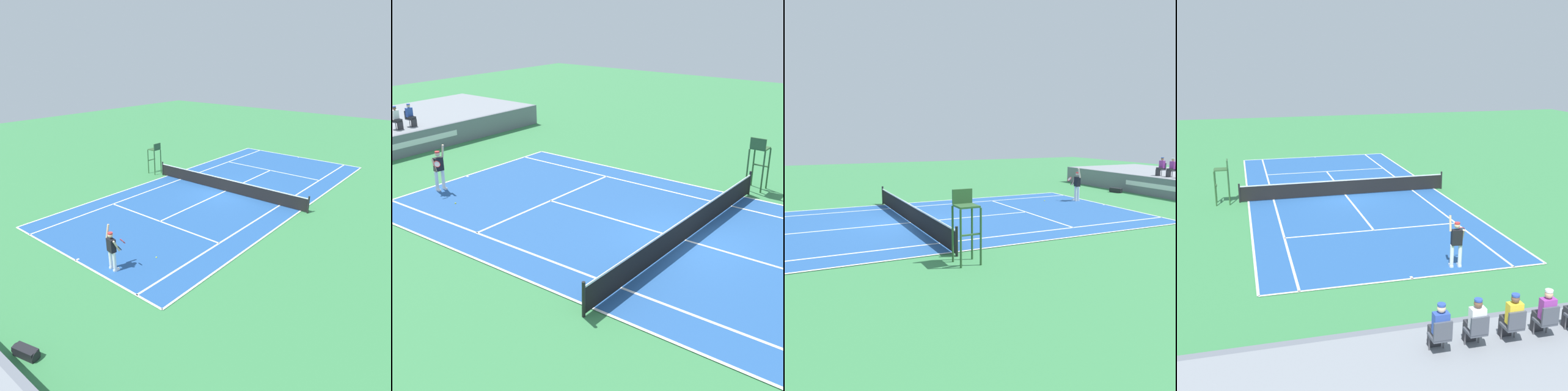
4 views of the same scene
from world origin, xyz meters
TOP-DOWN VIEW (x-y plane):
  - ground_plane at (0.00, 0.00)m, footprint 80.00×80.00m
  - court at (0.00, 0.00)m, footprint 11.08×23.88m
  - net at (0.00, 0.00)m, footprint 11.98×0.10m
  - tennis_player at (-1.95, 11.26)m, footprint 0.80×0.62m
  - tennis_ball at (-2.68, 9.37)m, footprint 0.07×0.07m
  - umpire_chair at (6.75, 0.00)m, footprint 0.77×0.77m
  - equipment_bag at (-3.78, 16.16)m, footprint 0.95×0.54m

SIDE VIEW (x-z plane):
  - ground_plane at x=0.00m, z-range 0.00..0.00m
  - court at x=0.00m, z-range 0.00..0.02m
  - tennis_ball at x=-2.68m, z-range 0.00..0.07m
  - equipment_bag at x=-3.78m, z-range 0.00..0.32m
  - net at x=0.00m, z-range -0.01..1.06m
  - tennis_player at x=-1.95m, z-range -0.05..2.04m
  - umpire_chair at x=6.75m, z-range 0.34..2.78m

